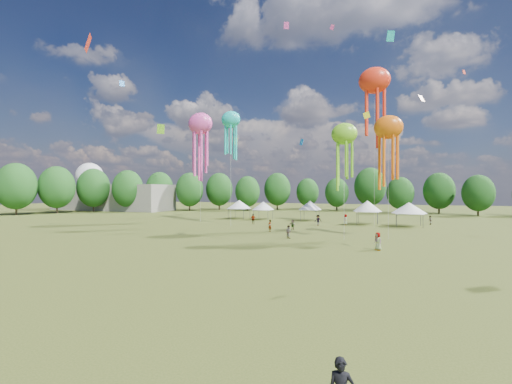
% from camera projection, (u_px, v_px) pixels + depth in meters
% --- Properties ---
extents(ground, '(300.00, 300.00, 0.00)m').
position_uv_depth(ground, '(144.00, 337.00, 13.94)').
color(ground, '#384416').
rests_on(ground, ground).
extents(spectator_near, '(1.04, 1.01, 1.69)m').
position_uv_depth(spectator_near, '(289.00, 232.00, 42.97)').
color(spectator_near, gray).
rests_on(spectator_near, ground).
extents(spectators_far, '(31.13, 32.29, 1.93)m').
position_uv_depth(spectators_far, '(326.00, 223.00, 54.74)').
color(spectators_far, gray).
rests_on(spectators_far, ground).
extents(festival_tents, '(39.22, 10.73, 4.35)m').
position_uv_depth(festival_tents, '(318.00, 206.00, 65.85)').
color(festival_tents, '#47474C').
rests_on(festival_tents, ground).
extents(show_kites, '(38.78, 18.69, 26.56)m').
position_uv_depth(show_kites, '(288.00, 123.00, 56.79)').
color(show_kites, '#18CFC9').
rests_on(show_kites, ground).
extents(small_kites, '(74.05, 65.24, 43.53)m').
position_uv_depth(small_kites, '(296.00, 37.00, 53.22)').
color(small_kites, '#18CFC9').
rests_on(small_kites, ground).
extents(treeline, '(201.57, 95.24, 13.43)m').
position_uv_depth(treeline, '(321.00, 189.00, 73.65)').
color(treeline, '#38281C').
rests_on(treeline, ground).
extents(hangar, '(40.00, 12.00, 8.00)m').
position_uv_depth(hangar, '(112.00, 198.00, 107.01)').
color(hangar, gray).
rests_on(hangar, ground).
extents(radome, '(9.00, 9.00, 16.00)m').
position_uv_depth(radome, '(90.00, 180.00, 118.34)').
color(radome, white).
rests_on(radome, ground).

